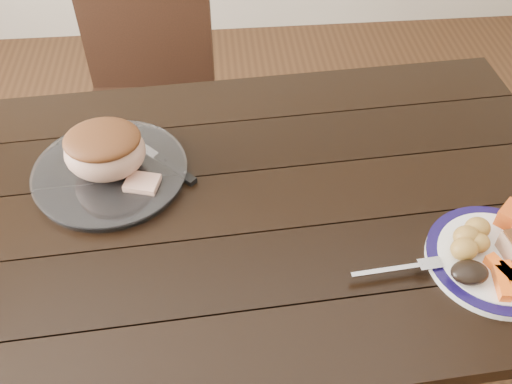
{
  "coord_description": "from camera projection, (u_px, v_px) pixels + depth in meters",
  "views": [
    {
      "loc": [
        0.01,
        -0.83,
        1.65
      ],
      "look_at": [
        0.08,
        -0.02,
        0.8
      ],
      "focal_mm": 40.0,
      "sensor_mm": 36.0,
      "label": 1
    }
  ],
  "objects": [
    {
      "name": "ground",
      "position": [
        230.0,
        368.0,
        1.76
      ],
      "size": [
        4.0,
        4.0,
        0.0
      ],
      "primitive_type": "plane",
      "color": "#472B16",
      "rests_on": "ground"
    },
    {
      "name": "dining_table",
      "position": [
        220.0,
        232.0,
        1.28
      ],
      "size": [
        1.65,
        0.99,
        0.75
      ],
      "rotation": [
        0.0,
        0.0,
        0.06
      ],
      "color": "black",
      "rests_on": "ground"
    },
    {
      "name": "chair_far",
      "position": [
        149.0,
        90.0,
        1.88
      ],
      "size": [
        0.45,
        0.46,
        0.93
      ],
      "rotation": [
        0.0,
        0.0,
        3.07
      ],
      "color": "black",
      "rests_on": "ground"
    },
    {
      "name": "dinner_plate",
      "position": [
        495.0,
        260.0,
        1.1
      ],
      "size": [
        0.26,
        0.26,
        0.02
      ],
      "primitive_type": "cylinder",
      "color": "white",
      "rests_on": "dining_table"
    },
    {
      "name": "plate_rim",
      "position": [
        496.0,
        257.0,
        1.1
      ],
      "size": [
        0.26,
        0.26,
        0.02
      ],
      "primitive_type": "torus",
      "color": "#130C3C",
      "rests_on": "dinner_plate"
    },
    {
      "name": "serving_platter",
      "position": [
        111.0,
        174.0,
        1.27
      ],
      "size": [
        0.33,
        0.33,
        0.02
      ],
      "primitive_type": "cylinder",
      "color": "white",
      "rests_on": "dining_table"
    },
    {
      "name": "roasted_potatoes",
      "position": [
        471.0,
        239.0,
        1.1
      ],
      "size": [
        0.1,
        0.1,
        0.04
      ],
      "color": "gold",
      "rests_on": "dinner_plate"
    },
    {
      "name": "carrot_batons",
      "position": [
        508.0,
        279.0,
        1.04
      ],
      "size": [
        0.06,
        0.11,
        0.02
      ],
      "color": "#FF6015",
      "rests_on": "dinner_plate"
    },
    {
      "name": "dark_mushroom",
      "position": [
        470.0,
        272.0,
        1.05
      ],
      "size": [
        0.07,
        0.05,
        0.03
      ],
      "primitive_type": "ellipsoid",
      "color": "black",
      "rests_on": "dinner_plate"
    },
    {
      "name": "fork",
      "position": [
        404.0,
        268.0,
        1.08
      ],
      "size": [
        0.18,
        0.03,
        0.0
      ],
      "rotation": [
        0.0,
        0.0,
        0.08
      ],
      "color": "silver",
      "rests_on": "dinner_plate"
    },
    {
      "name": "roast_joint",
      "position": [
        105.0,
        152.0,
        1.22
      ],
      "size": [
        0.17,
        0.15,
        0.11
      ],
      "primitive_type": "ellipsoid",
      "color": "tan",
      "rests_on": "serving_platter"
    },
    {
      "name": "cut_slice",
      "position": [
        142.0,
        184.0,
        1.22
      ],
      "size": [
        0.08,
        0.07,
        0.02
      ],
      "primitive_type": "cube",
      "rotation": [
        0.0,
        0.0,
        -0.28
      ],
      "color": "tan",
      "rests_on": "serving_platter"
    },
    {
      "name": "carving_knife",
      "position": [
        163.0,
        163.0,
        1.3
      ],
      "size": [
        0.24,
        0.25,
        0.01
      ],
      "rotation": [
        0.0,
        0.0,
        -0.81
      ],
      "color": "silver",
      "rests_on": "dining_table"
    }
  ]
}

